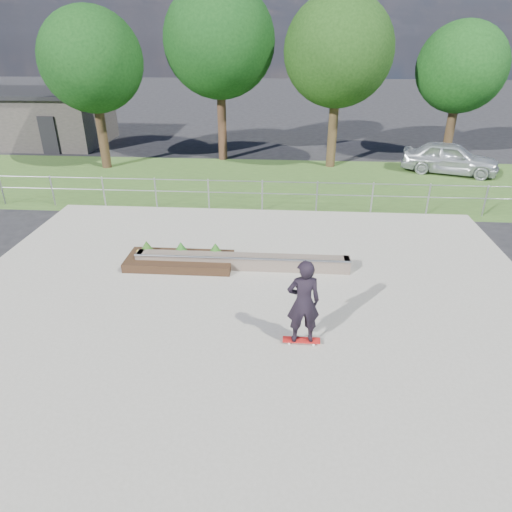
{
  "coord_description": "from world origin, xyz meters",
  "views": [
    {
      "loc": [
        0.92,
        -8.53,
        6.09
      ],
      "look_at": [
        0.2,
        1.5,
        1.1
      ],
      "focal_mm": 32.0,
      "sensor_mm": 36.0,
      "label": 1
    }
  ],
  "objects": [
    {
      "name": "fence",
      "position": [
        0.0,
        7.5,
        0.77
      ],
      "size": [
        20.06,
        0.06,
        1.2
      ],
      "color": "gray",
      "rests_on": "ground"
    },
    {
      "name": "building",
      "position": [
        -14.0,
        18.0,
        1.51
      ],
      "size": [
        8.4,
        5.4,
        3.0
      ],
      "color": "#322F2C",
      "rests_on": "ground"
    },
    {
      "name": "grass_verge",
      "position": [
        0.0,
        11.0,
        0.01
      ],
      "size": [
        30.0,
        8.0,
        0.02
      ],
      "primitive_type": "cube",
      "color": "#335321",
      "rests_on": "ground"
    },
    {
      "name": "tree_mid_left",
      "position": [
        -2.5,
        15.0,
        5.61
      ],
      "size": [
        5.25,
        5.25,
        8.25
      ],
      "color": "#331E14",
      "rests_on": "ground"
    },
    {
      "name": "grind_ledge",
      "position": [
        -0.29,
        2.8,
        0.26
      ],
      "size": [
        6.0,
        0.44,
        0.43
      ],
      "color": "brown",
      "rests_on": "concrete_slab"
    },
    {
      "name": "tree_far_left",
      "position": [
        -8.0,
        13.0,
        4.85
      ],
      "size": [
        4.55,
        4.55,
        7.15
      ],
      "color": "#302013",
      "rests_on": "ground"
    },
    {
      "name": "parked_car",
      "position": [
        8.47,
        13.2,
        0.73
      ],
      "size": [
        4.6,
        2.96,
        1.46
      ],
      "primitive_type": "imported",
      "rotation": [
        0.0,
        0.0,
        1.26
      ],
      "color": "silver",
      "rests_on": "ground"
    },
    {
      "name": "skateboarder",
      "position": [
        1.32,
        -0.53,
        1.09
      ],
      "size": [
        0.8,
        0.54,
        1.98
      ],
      "color": "silver",
      "rests_on": "concrete_slab"
    },
    {
      "name": "tree_far_right",
      "position": [
        9.0,
        15.5,
        4.48
      ],
      "size": [
        4.2,
        4.2,
        6.6
      ],
      "color": "#322314",
      "rests_on": "ground"
    },
    {
      "name": "concrete_slab",
      "position": [
        0.0,
        0.0,
        0.03
      ],
      "size": [
        15.0,
        15.0,
        0.06
      ],
      "primitive_type": "cube",
      "color": "gray",
      "rests_on": "ground"
    },
    {
      "name": "tree_mid_right",
      "position": [
        3.0,
        14.0,
        5.23
      ],
      "size": [
        4.9,
        4.9,
        7.7
      ],
      "color": "#352615",
      "rests_on": "ground"
    },
    {
      "name": "planter_bed",
      "position": [
        -2.08,
        2.9,
        0.24
      ],
      "size": [
        3.0,
        1.2,
        0.61
      ],
      "color": "black",
      "rests_on": "concrete_slab"
    },
    {
      "name": "ground",
      "position": [
        0.0,
        0.0,
        0.0
      ],
      "size": [
        120.0,
        120.0,
        0.0
      ],
      "primitive_type": "plane",
      "color": "black",
      "rests_on": "ground"
    }
  ]
}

